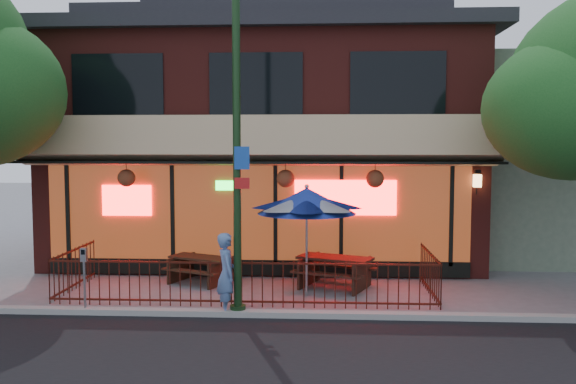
# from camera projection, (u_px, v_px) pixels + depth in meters

# --- Properties ---
(ground) EXTENTS (80.00, 80.00, 0.00)m
(ground) POSITION_uv_depth(u_px,v_px,m) (241.00, 309.00, 12.80)
(ground) COLOR gray
(ground) RESTS_ON ground
(curb) EXTENTS (80.00, 0.25, 0.12)m
(curb) POSITION_uv_depth(u_px,v_px,m) (237.00, 313.00, 12.30)
(curb) COLOR #999993
(curb) RESTS_ON ground
(restaurant_building) EXTENTS (12.96, 9.49, 8.05)m
(restaurant_building) POSITION_uv_depth(u_px,v_px,m) (269.00, 123.00, 19.55)
(restaurant_building) COLOR maroon
(restaurant_building) RESTS_ON ground
(neighbor_building) EXTENTS (6.00, 7.00, 6.00)m
(neighbor_building) POSITION_uv_depth(u_px,v_px,m) (547.00, 158.00, 19.73)
(neighbor_building) COLOR gray
(neighbor_building) RESTS_ON ground
(patio_fence) EXTENTS (8.44, 2.62, 1.00)m
(patio_fence) POSITION_uv_depth(u_px,v_px,m) (243.00, 275.00, 13.25)
(patio_fence) COLOR #3D140D
(patio_fence) RESTS_ON ground
(street_light) EXTENTS (0.43, 0.32, 7.00)m
(street_light) POSITION_uv_depth(u_px,v_px,m) (237.00, 160.00, 12.15)
(street_light) COLOR #163317
(street_light) RESTS_ON ground
(picnic_table_left) EXTENTS (1.91, 1.72, 0.67)m
(picnic_table_left) POSITION_uv_depth(u_px,v_px,m) (201.00, 265.00, 15.23)
(picnic_table_left) COLOR #362013
(picnic_table_left) RESTS_ON ground
(picnic_table_right) EXTENTS (2.15, 1.92, 0.76)m
(picnic_table_right) POSITION_uv_depth(u_px,v_px,m) (335.00, 267.00, 14.71)
(picnic_table_right) COLOR #381C13
(picnic_table_right) RESTS_ON ground
(patio_umbrella) EXTENTS (2.24, 2.24, 2.56)m
(patio_umbrella) POSITION_uv_depth(u_px,v_px,m) (307.00, 201.00, 13.83)
(patio_umbrella) COLOR gray
(patio_umbrella) RESTS_ON ground
(pedestrian) EXTENTS (0.56, 0.70, 1.68)m
(pedestrian) POSITION_uv_depth(u_px,v_px,m) (227.00, 274.00, 12.40)
(pedestrian) COLOR #5879B1
(pedestrian) RESTS_ON ground
(parking_meter_near) EXTENTS (0.12, 0.11, 1.36)m
(parking_meter_near) POSITION_uv_depth(u_px,v_px,m) (84.00, 269.00, 12.43)
(parking_meter_near) COLOR gray
(parking_meter_near) RESTS_ON ground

